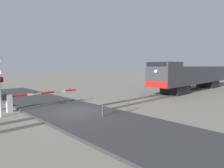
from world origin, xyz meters
name	(u,v)px	position (x,y,z in m)	size (l,w,h in m)	color
ground_plane	(76,114)	(0.00, 0.00, 0.00)	(160.00, 160.00, 0.00)	slate
rail_track_left	(71,111)	(-0.72, 0.00, 0.07)	(0.08, 80.00, 0.15)	#59544C
rail_track_right	(82,115)	(0.72, 0.00, 0.07)	(0.08, 80.00, 0.15)	#59544C
road_surface	(76,113)	(0.00, 0.00, 0.08)	(36.00, 5.21, 0.16)	#2D2D30
locomotive	(193,76)	(0.00, 18.79, 2.01)	(2.73, 18.86, 3.76)	black
crossing_gate	(21,99)	(-3.78, -2.39, 0.84)	(0.36, 6.14, 1.35)	silver
guard_railing	(116,106)	(2.21, 1.68, 0.62)	(0.08, 2.42, 0.95)	#4C4742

